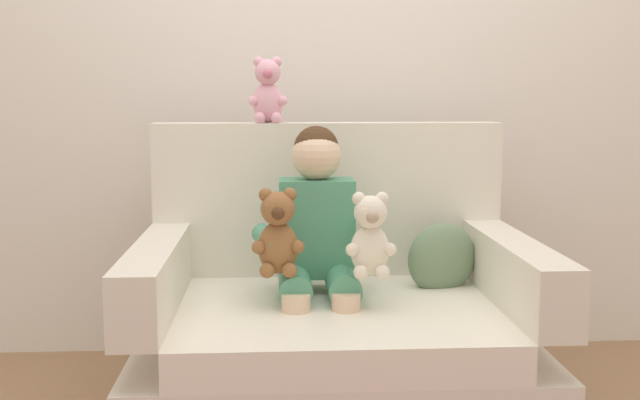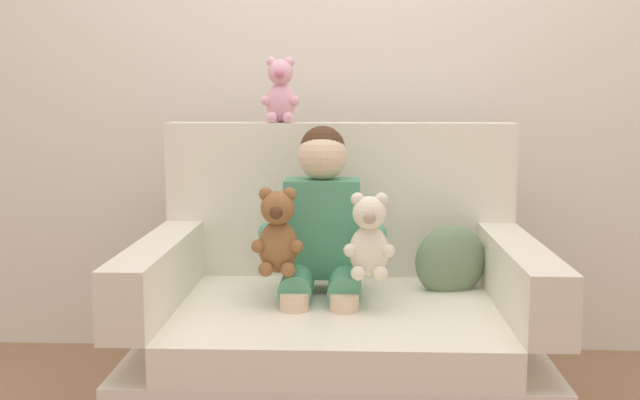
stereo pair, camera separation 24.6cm
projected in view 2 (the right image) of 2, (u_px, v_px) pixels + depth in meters
back_wall at (342, 47)px, 3.24m from camera, size 6.00×0.10×2.60m
armchair at (338, 329)px, 2.63m from camera, size 1.31×0.99×0.99m
seated_child at (322, 235)px, 2.62m from camera, size 0.45×0.39×0.82m
plush_cream at (369, 238)px, 2.43m from camera, size 0.16×0.13×0.27m
plush_brown at (278, 234)px, 2.48m from camera, size 0.17×0.14×0.28m
plush_pink_on_backrest at (281, 92)px, 2.89m from camera, size 0.15×0.12×0.25m
throw_pillow at (451, 261)px, 2.72m from camera, size 0.28×0.18×0.26m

